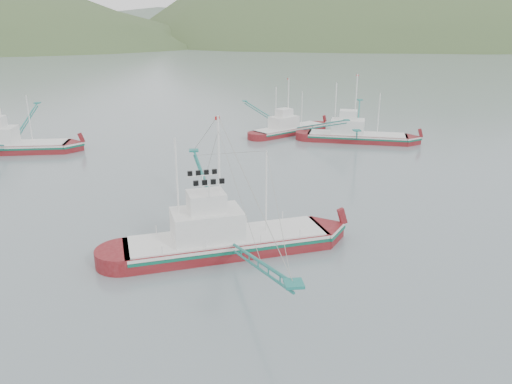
{
  "coord_description": "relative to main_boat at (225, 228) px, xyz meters",
  "views": [
    {
      "loc": [
        -4.94,
        -34.48,
        17.03
      ],
      "look_at": [
        0.0,
        6.0,
        3.2
      ],
      "focal_mm": 35.0,
      "sensor_mm": 36.0,
      "label": 1
    }
  ],
  "objects": [
    {
      "name": "bg_boat_right",
      "position": [
        22.11,
        36.03,
        0.12
      ],
      "size": [
        15.2,
        25.85,
        10.8
      ],
      "rotation": [
        0.0,
        0.0,
        -0.33
      ],
      "color": "maroon",
      "rests_on": "ground"
    },
    {
      "name": "ground",
      "position": [
        3.03,
        -1.21,
        -1.98
      ],
      "size": [
        1200.0,
        1200.0,
        0.0
      ],
      "primitive_type": "plane",
      "color": "slate",
      "rests_on": "ground"
    },
    {
      "name": "headland_right",
      "position": [
        243.03,
        428.79,
        -1.98
      ],
      "size": [
        684.0,
        432.0,
        306.0
      ],
      "primitive_type": "ellipsoid",
      "color": "#3C522A",
      "rests_on": "ground"
    },
    {
      "name": "bg_boat_far",
      "position": [
        13.12,
        42.86,
        0.05
      ],
      "size": [
        16.36,
        21.64,
        9.6
      ],
      "rotation": [
        0.0,
        0.0,
        0.56
      ],
      "color": "maroon",
      "rests_on": "ground"
    },
    {
      "name": "bg_boat_left",
      "position": [
        -27.9,
        35.4,
        -0.4
      ],
      "size": [
        15.78,
        28.49,
        11.53
      ],
      "rotation": [
        0.0,
        0.0,
        -0.01
      ],
      "color": "maroon",
      "rests_on": "ground"
    },
    {
      "name": "ridge_distant",
      "position": [
        33.03,
        558.79,
        -1.98
      ],
      "size": [
        960.0,
        400.0,
        240.0
      ],
      "primitive_type": "ellipsoid",
      "color": "slate",
      "rests_on": "ground"
    },
    {
      "name": "main_boat",
      "position": [
        0.0,
        0.0,
        0.0
      ],
      "size": [
        16.29,
        28.4,
        11.59
      ],
      "rotation": [
        0.0,
        0.0,
        0.17
      ],
      "color": "maroon",
      "rests_on": "ground"
    }
  ]
}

